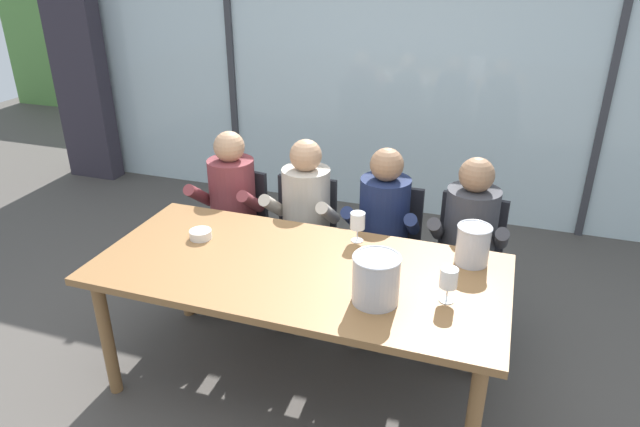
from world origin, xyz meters
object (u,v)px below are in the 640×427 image
object	(u,v)px
person_maroon_top	(229,206)
ice_bucket_primary	(473,244)
person_charcoal_jacket	(468,242)
person_navy_polo	(382,229)
dining_table	(299,279)
chair_near_curtain	(235,221)
ice_bucket_secondary	(376,279)
wine_glass_by_left_taster	(449,279)
chair_right_of_center	(466,254)
chair_left_of_center	(303,232)
person_beige_jumper	(303,217)
wine_glass_near_bucket	(358,222)
chair_center	(387,242)
tasting_bowl	(201,234)

from	to	relation	value
person_maroon_top	ice_bucket_primary	bearing A→B (deg)	-17.64
person_charcoal_jacket	person_navy_polo	bearing A→B (deg)	-179.48
dining_table	chair_near_curtain	size ratio (longest dim) A/B	2.47
chair_near_curtain	ice_bucket_secondary	xyz separation A→B (m)	(1.29, -1.07, 0.40)
person_maroon_top	wine_glass_by_left_taster	distance (m)	1.81
chair_right_of_center	ice_bucket_primary	size ratio (longest dim) A/B	4.04
ice_bucket_secondary	ice_bucket_primary	bearing A→B (deg)	52.64
person_navy_polo	wine_glass_by_left_taster	xyz separation A→B (m)	(0.50, -0.84, 0.22)
dining_table	chair_left_of_center	distance (m)	0.96
ice_bucket_primary	wine_glass_by_left_taster	size ratio (longest dim) A/B	1.23
person_charcoal_jacket	wine_glass_by_left_taster	size ratio (longest dim) A/B	6.81
wine_glass_by_left_taster	chair_left_of_center	bearing A→B (deg)	138.36
person_beige_jumper	ice_bucket_secondary	xyz separation A→B (m)	(0.72, -0.95, 0.23)
dining_table	ice_bucket_primary	xyz separation A→B (m)	(0.85, 0.33, 0.19)
person_maroon_top	wine_glass_near_bucket	world-z (taller)	person_maroon_top
chair_left_of_center	wine_glass_near_bucket	bearing A→B (deg)	-46.67
chair_left_of_center	person_beige_jumper	bearing A→B (deg)	-72.17
dining_table	person_beige_jumper	distance (m)	0.81
wine_glass_near_bucket	person_maroon_top	bearing A→B (deg)	159.03
dining_table	ice_bucket_secondary	distance (m)	0.53
chair_left_of_center	ice_bucket_secondary	bearing A→B (deg)	-56.67
chair_center	wine_glass_by_left_taster	world-z (taller)	wine_glass_by_left_taster
chair_left_of_center	ice_bucket_primary	world-z (taller)	ice_bucket_primary
chair_center	wine_glass_near_bucket	xyz separation A→B (m)	(-0.06, -0.55, 0.39)
chair_near_curtain	chair_right_of_center	world-z (taller)	same
ice_bucket_primary	ice_bucket_secondary	distance (m)	0.65
tasting_bowl	person_navy_polo	bearing A→B (deg)	35.62
person_beige_jumper	person_maroon_top	bearing A→B (deg)	179.02
dining_table	ice_bucket_secondary	bearing A→B (deg)	-21.75
chair_center	person_charcoal_jacket	xyz separation A→B (m)	(0.53, -0.16, 0.17)
person_beige_jumper	person_navy_polo	bearing A→B (deg)	-0.95
chair_left_of_center	wine_glass_by_left_taster	distance (m)	1.50
tasting_bowl	wine_glass_near_bucket	size ratio (longest dim) A/B	0.72
chair_left_of_center	chair_right_of_center	distance (m)	1.11
person_beige_jumper	ice_bucket_primary	distance (m)	1.22
chair_near_curtain	chair_center	xyz separation A→B (m)	(1.11, 0.04, 0.00)
chair_left_of_center	dining_table	bearing A→B (deg)	-73.02
wine_glass_near_bucket	person_charcoal_jacket	bearing A→B (deg)	33.69
ice_bucket_primary	tasting_bowl	distance (m)	1.51
ice_bucket_primary	wine_glass_near_bucket	bearing A→B (deg)	175.98
chair_left_of_center	person_charcoal_jacket	bearing A→B (deg)	-8.43
dining_table	ice_bucket_primary	bearing A→B (deg)	21.39
person_maroon_top	person_beige_jumper	world-z (taller)	same
dining_table	person_navy_polo	size ratio (longest dim) A/B	1.81
person_beige_jumper	chair_right_of_center	bearing A→B (deg)	7.82
ice_bucket_primary	wine_glass_by_left_taster	xyz separation A→B (m)	(-0.07, -0.40, 0.01)
chair_near_curtain	tasting_bowl	world-z (taller)	chair_near_curtain
person_maroon_top	person_charcoal_jacket	bearing A→B (deg)	-2.89
chair_right_of_center	person_maroon_top	bearing A→B (deg)	-167.08
chair_center	chair_right_of_center	distance (m)	0.52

